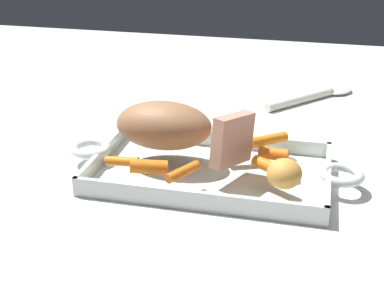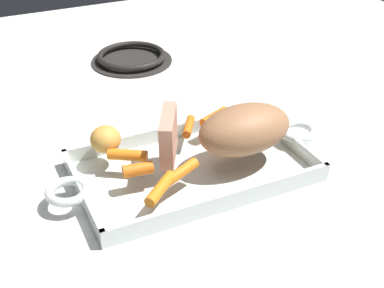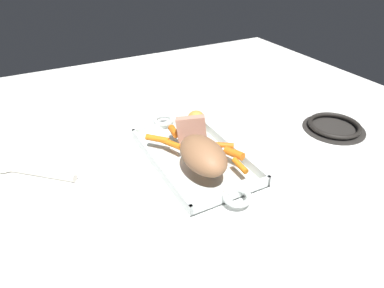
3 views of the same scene
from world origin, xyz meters
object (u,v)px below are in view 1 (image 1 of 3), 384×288
at_px(baby_carrot_northwest, 122,161).
at_px(potato_halved, 284,174).
at_px(baby_carrot_center_right, 243,143).
at_px(serving_spoon, 315,96).
at_px(baby_carrot_southwest, 183,172).
at_px(roasting_dish, 210,171).
at_px(roast_slice_thin, 233,140).
at_px(baby_carrot_center_left, 274,154).
at_px(baby_carrot_northeast, 149,167).
at_px(baby_carrot_short, 269,140).
at_px(pork_roast, 164,125).
at_px(baby_carrot_southeast, 271,167).

xyz_separation_m(baby_carrot_northwest, potato_halved, (-0.24, 0.01, 0.01)).
height_order(baby_carrot_center_right, serving_spoon, baby_carrot_center_right).
distance_m(baby_carrot_southwest, baby_carrot_northwest, 0.10).
relative_size(roasting_dish, roast_slice_thin, 6.08).
relative_size(baby_carrot_center_left, baby_carrot_northeast, 0.82).
bearing_deg(baby_carrot_northeast, roasting_dish, -136.17).
bearing_deg(baby_carrot_short, baby_carrot_northeast, 41.88).
distance_m(pork_roast, roast_slice_thin, 0.12).
height_order(baby_carrot_southwest, serving_spoon, baby_carrot_southwest).
xyz_separation_m(baby_carrot_short, baby_carrot_center_left, (-0.01, 0.06, 0.00)).
relative_size(roasting_dish, potato_halved, 9.33).
bearing_deg(baby_carrot_center_left, pork_roast, -1.96).
bearing_deg(baby_carrot_northwest, pork_roast, -118.49).
distance_m(baby_carrot_southwest, baby_carrot_center_left, 0.15).
relative_size(roasting_dish, baby_carrot_center_right, 6.79).
distance_m(baby_carrot_center_right, baby_carrot_northeast, 0.17).
distance_m(roast_slice_thin, serving_spoon, 0.44).
bearing_deg(pork_roast, baby_carrot_short, -163.12).
height_order(pork_roast, baby_carrot_northeast, pork_roast).
relative_size(roast_slice_thin, baby_carrot_southwest, 1.31).
height_order(baby_carrot_short, potato_halved, potato_halved).
height_order(baby_carrot_northwest, serving_spoon, baby_carrot_northwest).
xyz_separation_m(roast_slice_thin, baby_carrot_center_left, (-0.06, -0.03, -0.03)).
bearing_deg(baby_carrot_center_left, baby_carrot_short, -76.26).
relative_size(roasting_dish, pork_roast, 3.00).
distance_m(pork_roast, baby_carrot_center_right, 0.13).
height_order(baby_carrot_short, baby_carrot_southeast, same).
bearing_deg(baby_carrot_northwest, baby_carrot_southeast, -172.52).
distance_m(roasting_dish, pork_roast, 0.10).
relative_size(baby_carrot_northwest, baby_carrot_center_left, 1.15).
xyz_separation_m(pork_roast, baby_carrot_center_right, (-0.12, -0.03, -0.03)).
xyz_separation_m(roasting_dish, roast_slice_thin, (-0.04, 0.01, 0.06)).
height_order(roasting_dish, baby_carrot_southeast, baby_carrot_southeast).
bearing_deg(baby_carrot_southeast, pork_roast, -15.92).
relative_size(baby_carrot_northwest, potato_halved, 1.04).
height_order(pork_roast, baby_carrot_short, pork_roast).
height_order(baby_carrot_short, baby_carrot_center_left, baby_carrot_center_left).
relative_size(baby_carrot_center_right, baby_carrot_short, 1.02).
height_order(roast_slice_thin, baby_carrot_southwest, roast_slice_thin).
height_order(baby_carrot_northwest, baby_carrot_center_left, baby_carrot_center_left).
distance_m(roast_slice_thin, baby_carrot_southwest, 0.09).
distance_m(roast_slice_thin, baby_carrot_southeast, 0.07).
height_order(roast_slice_thin, baby_carrot_center_left, roast_slice_thin).
bearing_deg(roasting_dish, baby_carrot_northeast, 43.83).
bearing_deg(baby_carrot_southeast, baby_carrot_northeast, 13.89).
bearing_deg(baby_carrot_southeast, baby_carrot_center_right, -55.40).
bearing_deg(roast_slice_thin, baby_carrot_southeast, 162.52).
xyz_separation_m(baby_carrot_center_left, serving_spoon, (-0.05, -0.39, -0.04)).
height_order(pork_roast, baby_carrot_southeast, pork_roast).
relative_size(pork_roast, baby_carrot_center_right, 2.26).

